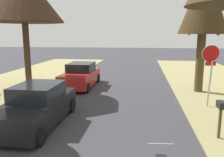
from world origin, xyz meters
The scene contains 5 objects.
stop_sign_far centered at (4.85, 9.97, 2.18)m, with size 0.81×0.46×2.95m.
street_tree_right_mid_b centered at (5.09, 13.01, 5.37)m, with size 2.82×2.82×7.40m.
parked_sedan_black centered at (-2.35, 6.80, 0.72)m, with size 1.96×4.41×1.57m.
parked_sedan_red centered at (-2.45, 13.66, 0.72)m, with size 1.96×4.41×1.57m.
curbside_mailbox centered at (4.28, 6.31, 1.06)m, with size 0.22×0.44×1.27m.
Camera 1 is at (1.69, -1.44, 3.49)m, focal length 37.37 mm.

